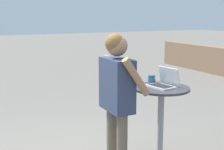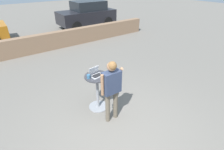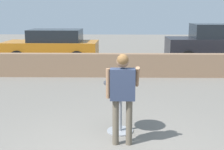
% 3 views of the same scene
% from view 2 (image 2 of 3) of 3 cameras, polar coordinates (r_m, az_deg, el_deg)
% --- Properties ---
extents(ground_plane, '(50.00, 50.00, 0.00)m').
position_cam_2_polar(ground_plane, '(4.21, 1.78, -18.42)').
color(ground_plane, slate).
extents(pavement_kerb, '(12.56, 0.35, 0.81)m').
position_cam_2_polar(pavement_kerb, '(8.90, -23.10, 9.37)').
color(pavement_kerb, '#84664C').
rests_on(pavement_kerb, ground_plane).
extents(cafe_table, '(0.62, 0.62, 0.98)m').
position_cam_2_polar(cafe_table, '(4.55, -4.77, -4.81)').
color(cafe_table, gray).
rests_on(cafe_table, ground_plane).
extents(laptop, '(0.33, 0.29, 0.21)m').
position_cam_2_polar(laptop, '(4.33, -5.33, 0.42)').
color(laptop, silver).
rests_on(laptop, cafe_table).
extents(coffee_mug, '(0.12, 0.09, 0.10)m').
position_cam_2_polar(coffee_mug, '(4.22, -7.65, -0.50)').
color(coffee_mug, '#336084').
rests_on(coffee_mug, cafe_table).
extents(standing_person, '(0.56, 0.35, 1.59)m').
position_cam_2_polar(standing_person, '(3.91, -0.14, -3.27)').
color(standing_person, brown).
rests_on(standing_person, ground_plane).
extents(parked_car_near_street, '(3.87, 1.91, 1.70)m').
position_cam_2_polar(parked_car_near_street, '(12.85, -8.13, 19.12)').
color(parked_car_near_street, black).
rests_on(parked_car_near_street, ground_plane).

